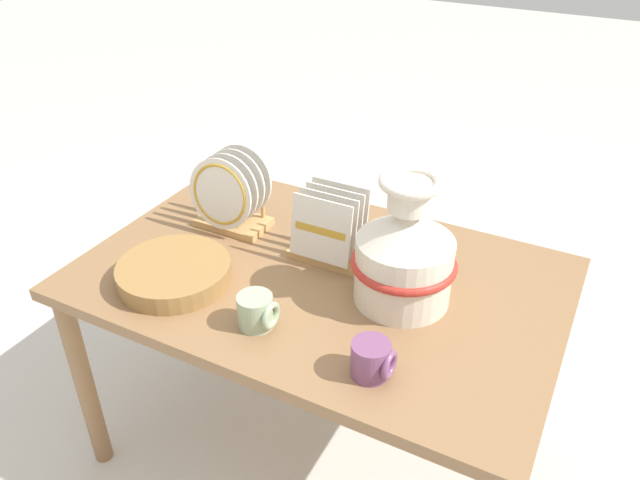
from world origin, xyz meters
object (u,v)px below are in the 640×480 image
(dish_rack_round_plates, at_px, (230,198))
(mug_plum_glaze, at_px, (372,360))
(wicker_charger_stack, at_px, (174,273))
(ceramic_vase, at_px, (405,252))
(dish_rack_square_plates, at_px, (330,234))
(mug_sage_glaze, at_px, (257,311))

(dish_rack_round_plates, relative_size, mug_plum_glaze, 2.50)
(wicker_charger_stack, bearing_deg, ceramic_vase, 20.33)
(mug_plum_glaze, bearing_deg, dish_rack_square_plates, 128.09)
(dish_rack_round_plates, height_order, mug_sage_glaze, dish_rack_round_plates)
(dish_rack_round_plates, xyz_separation_m, wicker_charger_stack, (0.03, -0.31, -0.07))
(ceramic_vase, height_order, mug_sage_glaze, ceramic_vase)
(dish_rack_round_plates, xyz_separation_m, dish_rack_square_plates, (0.34, -0.01, -0.03))
(ceramic_vase, relative_size, dish_rack_round_plates, 1.45)
(mug_sage_glaze, bearing_deg, dish_rack_round_plates, 131.76)
(mug_sage_glaze, bearing_deg, wicker_charger_stack, 169.91)
(dish_rack_round_plates, bearing_deg, dish_rack_square_plates, -1.32)
(dish_rack_square_plates, distance_m, mug_sage_glaze, 0.36)
(dish_rack_round_plates, height_order, wicker_charger_stack, dish_rack_round_plates)
(ceramic_vase, distance_m, wicker_charger_stack, 0.62)
(ceramic_vase, bearing_deg, dish_rack_square_plates, 160.21)
(dish_rack_round_plates, relative_size, mug_sage_glaze, 2.50)
(wicker_charger_stack, xyz_separation_m, mug_plum_glaze, (0.62, -0.08, 0.02))
(wicker_charger_stack, xyz_separation_m, mug_sage_glaze, (0.30, -0.05, 0.02))
(dish_rack_round_plates, distance_m, dish_rack_square_plates, 0.34)
(dish_rack_square_plates, bearing_deg, wicker_charger_stack, -136.18)
(wicker_charger_stack, distance_m, mug_sage_glaze, 0.30)
(dish_rack_square_plates, relative_size, mug_plum_glaze, 2.25)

